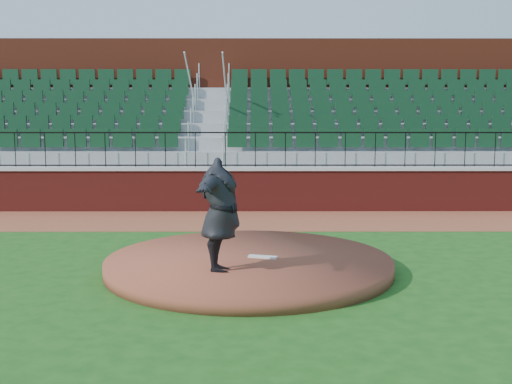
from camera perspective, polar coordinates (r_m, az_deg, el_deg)
ground at (r=12.30m, az=0.02°, el=-6.95°), size 90.00×90.00×0.00m
warning_track at (r=17.58m, az=-0.04°, el=-2.48°), size 34.00×3.20×0.01m
field_wall at (r=19.07m, az=-0.06°, el=0.12°), size 34.00×0.35×1.20m
wall_cap at (r=18.99m, az=-0.06°, el=2.07°), size 34.00×0.45×0.10m
wall_railing at (r=18.95m, az=-0.06°, el=3.72°), size 34.00×0.05×1.00m
seating_stands at (r=21.64m, az=-0.07°, el=5.54°), size 34.00×5.10×4.60m
concourse_wall at (r=24.43m, az=-0.09°, el=6.84°), size 34.00×0.50×5.50m
pitchers_mound at (r=12.29m, az=-0.63°, el=-6.37°), size 5.37×5.37×0.25m
pitching_rubber at (r=12.27m, az=0.58°, el=-5.70°), size 0.56×0.28×0.04m
pitcher at (r=11.15m, az=-3.16°, el=-2.00°), size 0.92×2.48×1.97m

